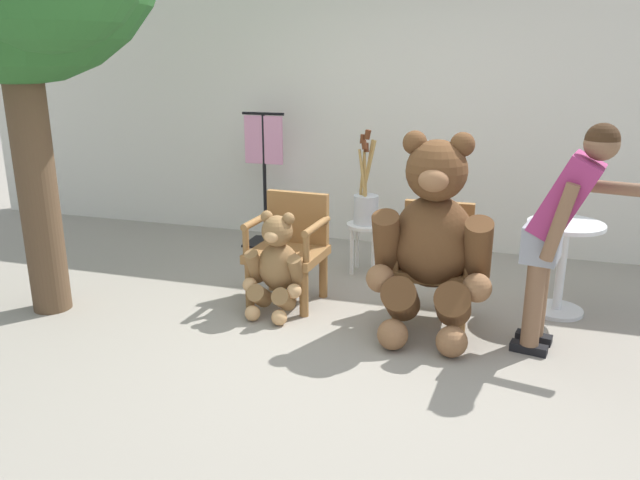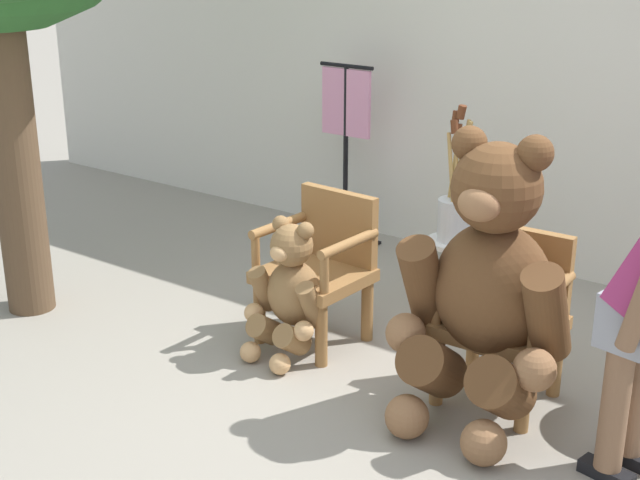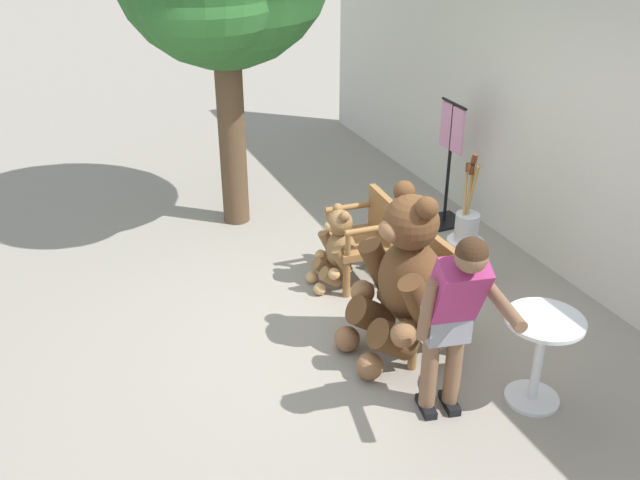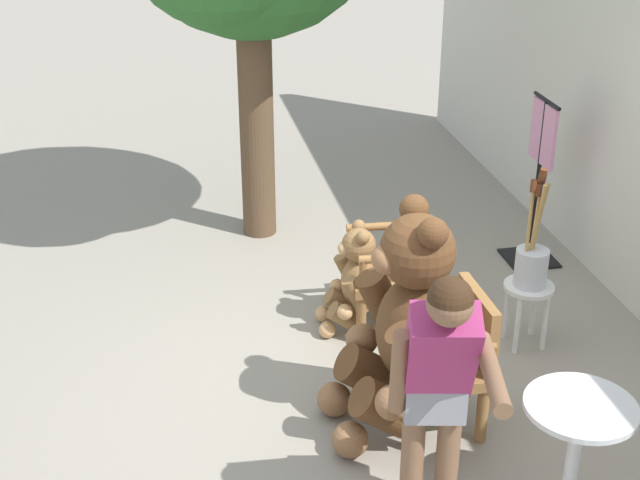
% 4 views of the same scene
% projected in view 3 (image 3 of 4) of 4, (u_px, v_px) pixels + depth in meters
% --- Properties ---
extents(ground_plane, '(60.00, 60.00, 0.00)m').
position_uv_depth(ground_plane, '(336.00, 323.00, 6.17)').
color(ground_plane, gray).
extents(back_wall, '(10.00, 0.16, 2.80)m').
position_uv_depth(back_wall, '(582.00, 132.00, 6.36)').
color(back_wall, silver).
rests_on(back_wall, ground).
extents(wooden_chair_left, '(0.59, 0.55, 0.86)m').
position_uv_depth(wooden_chair_left, '(365.00, 236.00, 6.61)').
color(wooden_chair_left, olive).
rests_on(wooden_chair_left, ground).
extents(wooden_chair_right, '(0.57, 0.53, 0.86)m').
position_uv_depth(wooden_chair_right, '(429.00, 296.00, 5.68)').
color(wooden_chair_right, olive).
rests_on(wooden_chair_right, ground).
extents(teddy_bear_large, '(0.86, 0.81, 1.43)m').
position_uv_depth(teddy_bear_large, '(403.00, 277.00, 5.48)').
color(teddy_bear_large, brown).
rests_on(teddy_bear_large, ground).
extents(teddy_bear_small, '(0.48, 0.46, 0.80)m').
position_uv_depth(teddy_bear_small, '(337.00, 248.00, 6.55)').
color(teddy_bear_small, olive).
rests_on(teddy_bear_small, ground).
extents(person_visitor, '(0.82, 0.48, 1.54)m').
position_uv_depth(person_visitor, '(454.00, 311.00, 4.68)').
color(person_visitor, black).
rests_on(person_visitor, ground).
extents(white_stool, '(0.34, 0.34, 0.46)m').
position_uv_depth(white_stool, '(464.00, 250.00, 6.60)').
color(white_stool, white).
rests_on(white_stool, ground).
extents(brush_bucket, '(0.22, 0.22, 0.84)m').
position_uv_depth(brush_bucket, '(467.00, 221.00, 6.46)').
color(brush_bucket, silver).
rests_on(brush_bucket, white_stool).
extents(round_side_table, '(0.56, 0.56, 0.72)m').
position_uv_depth(round_side_table, '(540.00, 350.00, 5.07)').
color(round_side_table, silver).
rests_on(round_side_table, ground).
extents(clothing_display_stand, '(0.44, 0.40, 1.36)m').
position_uv_depth(clothing_display_stand, '(449.00, 161.00, 7.60)').
color(clothing_display_stand, black).
rests_on(clothing_display_stand, ground).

